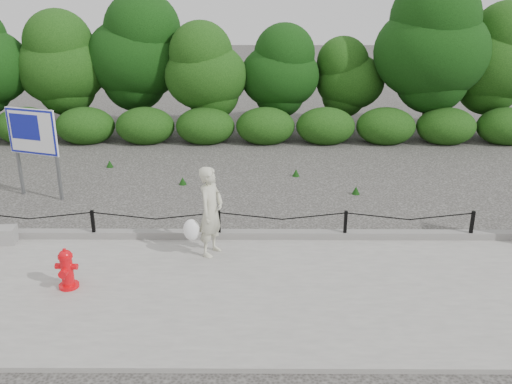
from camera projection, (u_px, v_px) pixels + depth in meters
name	position (u px, v px, depth m)	size (l,w,h in m)	color
ground	(219.00, 242.00, 10.84)	(90.00, 90.00, 0.00)	#2D2B28
sidewalk	(211.00, 292.00, 8.95)	(14.00, 4.00, 0.08)	gray
curb	(219.00, 234.00, 10.84)	(14.00, 0.22, 0.14)	slate
chain_barrier	(219.00, 221.00, 10.69)	(10.06, 0.06, 0.60)	black
treeline	(252.00, 58.00, 18.30)	(20.53, 3.96, 5.20)	black
fire_hydrant	(67.00, 269.00, 8.90)	(0.37, 0.38, 0.71)	red
pedestrian	(210.00, 213.00, 9.91)	(0.82, 0.73, 1.70)	beige
advertising_sign	(33.00, 136.00, 12.71)	(1.31, 0.53, 2.19)	slate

